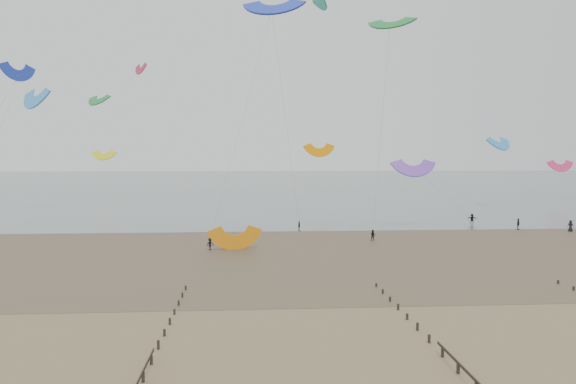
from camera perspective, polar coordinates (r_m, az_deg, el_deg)
name	(u,v)px	position (r m, az deg, el deg)	size (l,w,h in m)	color
ground	(359,327)	(42.74, 7.26, -13.43)	(500.00, 500.00, 0.00)	brown
sea_and_shore	(279,248)	(75.58, -0.90, -5.72)	(500.00, 665.00, 0.03)	#475654
kitesurfers	(450,227)	(94.41, 16.12, -3.39)	(156.77, 26.36, 1.88)	black
grounded_kite	(235,250)	(74.84, -5.39, -5.84)	(6.05, 3.17, 4.61)	orange
kites_airborne	(244,115)	(127.83, -4.46, 7.84)	(232.16, 122.88, 37.20)	orange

